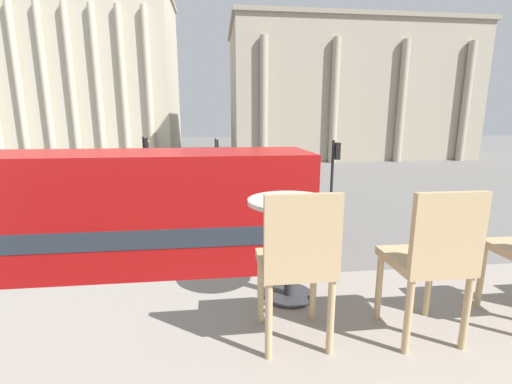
# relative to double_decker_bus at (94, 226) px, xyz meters

# --- Properties ---
(double_decker_bus) EXTENTS (10.83, 2.68, 4.18)m
(double_decker_bus) POSITION_rel_double_decker_bus_xyz_m (0.00, 0.00, 0.00)
(double_decker_bus) COLOR black
(double_decker_bus) RESTS_ON ground_plane
(cafe_dining_table) EXTENTS (0.60, 0.60, 0.73)m
(cafe_dining_table) POSITION_rel_double_decker_bus_xyz_m (3.61, -6.37, 1.88)
(cafe_dining_table) COLOR #2D2D30
(cafe_dining_table) RESTS_ON cafe_floor_slab
(cafe_chair_0) EXTENTS (0.40, 0.40, 0.91)m
(cafe_chair_0) POSITION_rel_double_decker_bus_xyz_m (3.53, -6.90, 1.86)
(cafe_chair_0) COLOR tan
(cafe_chair_0) RESTS_ON cafe_floor_slab
(cafe_chair_1) EXTENTS (0.40, 0.40, 0.91)m
(cafe_chair_1) POSITION_rel_double_decker_bus_xyz_m (4.29, -6.95, 1.86)
(cafe_chair_1) COLOR tan
(cafe_chair_1) RESTS_ON cafe_floor_slab
(plaza_building_left) EXTENTS (25.05, 16.00, 23.34)m
(plaza_building_left) POSITION_rel_double_decker_bus_xyz_m (-15.50, 48.25, 9.33)
(plaza_building_left) COLOR beige
(plaza_building_left) RESTS_ON ground_plane
(plaza_building_right) EXTENTS (31.26, 15.83, 16.91)m
(plaza_building_right) POSITION_rel_double_decker_bus_xyz_m (20.79, 38.33, 6.12)
(plaza_building_right) COLOR #A39984
(plaza_building_right) RESTS_ON ground_plane
(traffic_light_near) EXTENTS (0.42, 0.24, 4.13)m
(traffic_light_near) POSITION_rel_double_decker_bus_xyz_m (7.99, 5.13, 0.35)
(traffic_light_near) COLOR black
(traffic_light_near) RESTS_ON ground_plane
(traffic_light_mid) EXTENTS (0.42, 0.24, 3.96)m
(traffic_light_mid) POSITION_rel_double_decker_bus_xyz_m (-1.26, 13.11, 0.25)
(traffic_light_mid) COLOR black
(traffic_light_mid) RESTS_ON ground_plane
(traffic_light_far) EXTENTS (0.42, 0.24, 3.40)m
(traffic_light_far) POSITION_rel_double_decker_bus_xyz_m (3.11, 21.30, -0.10)
(traffic_light_far) COLOR black
(traffic_light_far) RESTS_ON ground_plane
(pedestrian_yellow) EXTENTS (0.32, 0.32, 1.66)m
(pedestrian_yellow) POSITION_rel_double_decker_bus_xyz_m (7.54, 4.55, -1.38)
(pedestrian_yellow) COLOR #282B33
(pedestrian_yellow) RESTS_ON ground_plane
(pedestrian_blue) EXTENTS (0.32, 0.32, 1.59)m
(pedestrian_blue) POSITION_rel_double_decker_bus_xyz_m (12.23, 27.51, -1.43)
(pedestrian_blue) COLOR #282B33
(pedestrian_blue) RESTS_ON ground_plane
(pedestrian_grey) EXTENTS (0.32, 0.32, 1.82)m
(pedestrian_grey) POSITION_rel_double_decker_bus_xyz_m (3.72, 25.47, -1.28)
(pedestrian_grey) COLOR #282B33
(pedestrian_grey) RESTS_ON ground_plane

